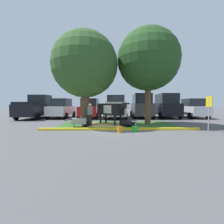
{
  "coord_description": "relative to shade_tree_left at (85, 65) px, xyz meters",
  "views": [
    {
      "loc": [
        -0.24,
        -9.32,
        1.52
      ],
      "look_at": [
        -0.03,
        2.41,
        0.9
      ],
      "focal_mm": 26.17,
      "sensor_mm": 36.0,
      "label": 1
    }
  ],
  "objects": [
    {
      "name": "cow_holstein",
      "position": [
        1.78,
        0.29,
        -3.03
      ],
      "size": [
        2.19,
        2.72,
        1.55
      ],
      "color": "black",
      "rests_on": "ground"
    },
    {
      "name": "hatchback_white",
      "position": [
        -3.32,
        5.89,
        -3.15
      ],
      "size": [
        2.18,
        4.48,
        2.02
      ],
      "color": "silver",
      "rests_on": "ground"
    },
    {
      "name": "sedan_red",
      "position": [
        -0.33,
        5.75,
        -3.15
      ],
      "size": [
        2.18,
        4.48,
        2.02
      ],
      "color": "red",
      "rests_on": "ground"
    },
    {
      "name": "shade_tree_left",
      "position": [
        0.0,
        0.0,
        0.0
      ],
      "size": [
        4.48,
        4.48,
        6.4
      ],
      "color": "#4C3823",
      "rests_on": "ground"
    },
    {
      "name": "bucket_green",
      "position": [
        3.02,
        -2.62,
        -3.97
      ],
      "size": [
        0.31,
        0.31,
        0.31
      ],
      "color": "green",
      "rests_on": "ground"
    },
    {
      "name": "suv_black",
      "position": [
        7.65,
        5.83,
        -2.86
      ],
      "size": [
        2.29,
        4.68,
        2.52
      ],
      "color": "black",
      "rests_on": "ground"
    },
    {
      "name": "suv_dark_grey",
      "position": [
        5.08,
        5.95,
        -2.86
      ],
      "size": [
        2.29,
        4.68,
        2.52
      ],
      "color": "#3D3D42",
      "rests_on": "ground"
    },
    {
      "name": "wheelbarrow",
      "position": [
        -0.26,
        -0.95,
        -3.75
      ],
      "size": [
        1.62,
        0.79,
        0.63
      ],
      "color": "gray",
      "rests_on": "ground"
    },
    {
      "name": "person_handler",
      "position": [
        0.4,
        -0.64,
        -3.32
      ],
      "size": [
        0.34,
        0.46,
        1.52
      ],
      "color": "black",
      "rests_on": "ground"
    },
    {
      "name": "sedan_silver",
      "position": [
        10.53,
        5.94,
        -3.15
      ],
      "size": [
        2.18,
        4.48,
        2.02
      ],
      "color": "silver",
      "rests_on": "ground"
    },
    {
      "name": "grass_island",
      "position": [
        2.24,
        0.22,
        -4.12
      ],
      "size": [
        7.97,
        4.18,
        0.02
      ],
      "primitive_type": "cube",
      "color": "#2D5B23",
      "rests_on": "ground"
    },
    {
      "name": "pickup_truck_maroon",
      "position": [
        2.33,
        5.87,
        -3.02
      ],
      "size": [
        2.41,
        5.49,
        2.42
      ],
      "color": "silver",
      "rests_on": "ground"
    },
    {
      "name": "ground_plane",
      "position": [
        1.88,
        -1.94,
        -4.13
      ],
      "size": [
        80.0,
        80.0,
        0.0
      ],
      "primitive_type": "plane",
      "color": "#4C4C4F"
    },
    {
      "name": "curb_yellow",
      "position": [
        2.24,
        -2.02,
        -4.07
      ],
      "size": [
        9.17,
        0.24,
        0.12
      ],
      "primitive_type": "cube",
      "color": "yellow",
      "rests_on": "ground"
    },
    {
      "name": "parking_sign",
      "position": [
        6.98,
        -2.65,
        -2.79
      ],
      "size": [
        0.1,
        0.44,
        1.9
      ],
      "color": "#99999E",
      "rests_on": "ground"
    },
    {
      "name": "pickup_truck_black",
      "position": [
        -5.78,
        5.57,
        -3.02
      ],
      "size": [
        2.41,
        5.49,
        2.42
      ],
      "color": "black",
      "rests_on": "ground"
    },
    {
      "name": "bucket_orange",
      "position": [
        2.19,
        -2.82,
        -3.97
      ],
      "size": [
        0.27,
        0.27,
        0.32
      ],
      "color": "orange",
      "rests_on": "ground"
    },
    {
      "name": "hay_bedding",
      "position": [
        1.85,
        0.17,
        -4.11
      ],
      "size": [
        3.26,
        2.48,
        0.04
      ],
      "primitive_type": "cube",
      "rotation": [
        0.0,
        0.0,
        0.03
      ],
      "color": "tan",
      "rests_on": "ground"
    },
    {
      "name": "calf_lying",
      "position": [
        2.76,
        -0.88,
        -3.9
      ],
      "size": [
        1.16,
        1.14,
        0.48
      ],
      "color": "black",
      "rests_on": "ground"
    },
    {
      "name": "shade_tree_right",
      "position": [
        4.47,
        0.6,
        0.52
      ],
      "size": [
        4.47,
        4.47,
        6.91
      ],
      "color": "brown",
      "rests_on": "ground"
    }
  ]
}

